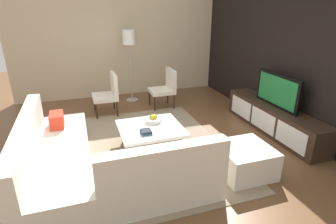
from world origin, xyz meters
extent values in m
plane|color=brown|center=(0.00, 0.00, 0.00)|extent=(14.00, 14.00, 0.00)
cube|color=black|center=(0.00, 2.70, 1.40)|extent=(6.40, 0.12, 2.80)
cube|color=beige|center=(-3.20, 0.20, 1.40)|extent=(0.12, 5.20, 2.80)
cube|color=gray|center=(-0.10, 0.00, 0.01)|extent=(3.29, 2.53, 0.01)
cube|color=#332319|center=(0.00, 2.40, 0.25)|extent=(2.31, 0.46, 0.50)
cube|color=white|center=(-0.71, 2.17, 0.25)|extent=(0.65, 0.01, 0.35)
cube|color=white|center=(0.00, 2.17, 0.25)|extent=(0.65, 0.01, 0.35)
cube|color=white|center=(0.71, 2.17, 0.25)|extent=(0.65, 0.01, 0.35)
cube|color=black|center=(0.00, 2.40, 0.79)|extent=(1.05, 0.05, 0.58)
cube|color=#1E7238|center=(0.00, 2.37, 0.79)|extent=(0.95, 0.01, 0.49)
cube|color=silver|center=(0.20, -1.30, 0.20)|extent=(2.50, 0.85, 0.40)
cube|color=silver|center=(0.20, -1.64, 0.61)|extent=(2.50, 0.18, 0.42)
cube|color=silver|center=(1.02, -0.14, 0.20)|extent=(0.85, 1.48, 0.40)
cube|color=silver|center=(1.36, -0.14, 0.61)|extent=(0.18, 1.48, 0.42)
cube|color=red|center=(-0.55, -1.30, 0.51)|extent=(0.36, 0.20, 0.22)
cube|color=red|center=(1.02, 0.23, 0.43)|extent=(0.60, 0.44, 0.06)
cube|color=#332319|center=(-0.10, 0.10, 0.17)|extent=(0.74, 0.79, 0.33)
cube|color=white|center=(-0.10, 0.10, 0.35)|extent=(0.93, 0.99, 0.05)
cylinder|color=#332319|center=(-2.12, -0.63, 0.19)|extent=(0.04, 0.04, 0.38)
cylinder|color=#332319|center=(-1.63, -0.63, 0.19)|extent=(0.04, 0.04, 0.38)
cylinder|color=#332319|center=(-2.12, -0.20, 0.19)|extent=(0.04, 0.04, 0.38)
cylinder|color=#332319|center=(-1.63, -0.20, 0.19)|extent=(0.04, 0.04, 0.38)
cube|color=silver|center=(-1.88, -0.42, 0.38)|extent=(0.57, 0.50, 0.08)
cube|color=silver|center=(-1.88, -0.20, 0.65)|extent=(0.57, 0.08, 0.45)
cylinder|color=#A5A5AA|center=(-2.58, 0.30, 0.01)|extent=(0.28, 0.28, 0.02)
cylinder|color=#A5A5AA|center=(-2.58, 0.30, 0.69)|extent=(0.03, 0.03, 1.33)
cylinder|color=white|center=(-2.58, 0.30, 1.51)|extent=(0.30, 0.30, 0.32)
cube|color=silver|center=(0.99, 1.14, 0.20)|extent=(0.70, 0.70, 0.40)
cylinder|color=silver|center=(-0.28, 0.20, 0.42)|extent=(0.28, 0.28, 0.07)
sphere|color=gold|center=(-0.25, 0.19, 0.47)|extent=(0.10, 0.10, 0.10)
sphere|color=#4C8C33|center=(-0.28, 0.22, 0.47)|extent=(0.08, 0.08, 0.08)
sphere|color=gold|center=(-0.32, 0.23, 0.46)|extent=(0.07, 0.07, 0.07)
sphere|color=gold|center=(-0.31, 0.19, 0.46)|extent=(0.07, 0.07, 0.07)
sphere|color=#4C8C33|center=(-0.28, 0.17, 0.47)|extent=(0.08, 0.08, 0.08)
cylinder|color=#332319|center=(-2.13, 0.62, 0.19)|extent=(0.04, 0.04, 0.38)
cylinder|color=#332319|center=(-1.69, 0.62, 0.19)|extent=(0.04, 0.04, 0.38)
cylinder|color=#332319|center=(-2.13, 1.07, 0.19)|extent=(0.04, 0.04, 0.38)
cylinder|color=#332319|center=(-1.69, 1.07, 0.19)|extent=(0.04, 0.04, 0.38)
cube|color=silver|center=(-1.91, 0.85, 0.38)|extent=(0.52, 0.53, 0.08)
cube|color=silver|center=(-1.91, 1.07, 0.65)|extent=(0.52, 0.08, 0.45)
cube|color=#2D516B|center=(0.11, -0.03, 0.40)|extent=(0.19, 0.16, 0.03)
cube|color=#1E232D|center=(0.11, -0.03, 0.42)|extent=(0.17, 0.16, 0.03)
camera|label=1|loc=(3.76, -0.90, 2.20)|focal=29.29mm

